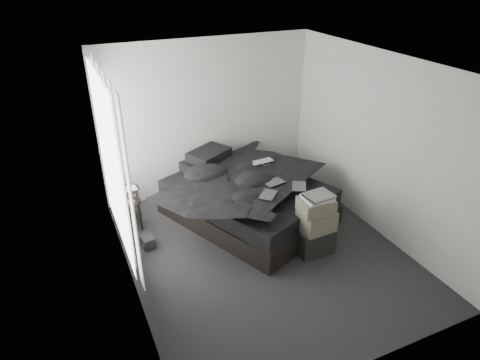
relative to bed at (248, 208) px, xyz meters
name	(u,v)px	position (x,y,z in m)	size (l,w,h in m)	color
floor	(263,251)	(-0.19, -0.91, -0.16)	(3.60, 4.20, 0.01)	#29292B
ceiling	(269,65)	(-0.19, -0.91, 2.44)	(3.60, 4.20, 0.01)	white
wall_back	(208,118)	(-0.19, 1.19, 1.14)	(3.60, 0.01, 2.60)	silver
wall_front	(377,265)	(-0.19, -3.01, 1.14)	(3.60, 0.01, 2.60)	silver
wall_left	(123,198)	(-1.99, -0.91, 1.14)	(0.01, 4.20, 2.60)	silver
wall_right	(378,145)	(1.61, -0.91, 1.14)	(0.01, 4.20, 2.60)	silver
window_left	(110,162)	(-1.97, -0.01, 1.19)	(0.02, 2.00, 2.30)	white
curtain_left	(115,166)	(-1.92, -0.01, 1.12)	(0.06, 2.12, 2.48)	white
bed	(248,208)	(0.00, 0.00, 0.00)	(1.78, 2.34, 0.32)	black
mattress	(248,192)	(0.00, 0.00, 0.28)	(1.71, 2.28, 0.25)	black
duvet	(251,178)	(0.02, -0.05, 0.55)	(1.73, 2.00, 0.27)	black
pillow_lower	(205,164)	(-0.41, 0.82, 0.49)	(0.71, 0.48, 0.16)	black
pillow_upper	(209,155)	(-0.32, 0.83, 0.64)	(0.66, 0.46, 0.15)	black
laptop	(264,158)	(0.38, 0.22, 0.70)	(0.38, 0.24, 0.03)	silver
comic_a	(268,189)	(-0.02, -0.69, 0.69)	(0.30, 0.19, 0.01)	black
comic_b	(274,177)	(0.23, -0.40, 0.69)	(0.30, 0.19, 0.01)	black
comic_c	(300,180)	(0.50, -0.65, 0.70)	(0.30, 0.19, 0.01)	black
side_stand	(130,209)	(-1.75, 0.46, 0.17)	(0.36, 0.36, 0.66)	black
papers	(128,189)	(-1.74, 0.45, 0.50)	(0.25, 0.19, 0.01)	white
floor_books	(148,242)	(-1.65, -0.14, -0.08)	(0.16, 0.23, 0.16)	black
box_lower	(313,240)	(0.46, -1.18, 0.02)	(0.49, 0.39, 0.37)	black
box_mid	(316,220)	(0.47, -1.19, 0.35)	(0.46, 0.37, 0.28)	#6B6754
box_upper	(316,205)	(0.45, -1.18, 0.58)	(0.44, 0.35, 0.19)	#6B6754
art_book_white	(318,198)	(0.46, -1.18, 0.70)	(0.38, 0.30, 0.04)	silver
art_book_snake	(319,196)	(0.47, -1.19, 0.73)	(0.37, 0.29, 0.03)	silver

